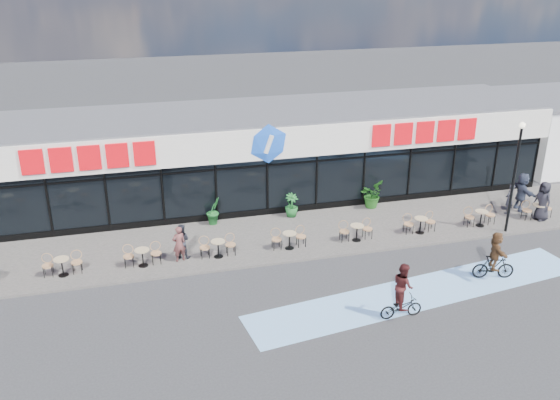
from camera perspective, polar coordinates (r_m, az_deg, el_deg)
The scene contains 23 objects.
ground at distance 23.26m, azimuth 2.88°, elevation -8.29°, with size 120.00×120.00×0.00m, color #28282B.
sidewalk at distance 27.05m, azimuth 0.04°, elevation -3.51°, with size 44.00×5.00×0.10m, color #59534F.
bike_lane at distance 23.48m, azimuth 13.46°, elevation -8.61°, with size 14.00×2.20×0.01m, color #72A3D9.
building at distance 31.12m, azimuth -2.51°, elevation 4.52°, with size 30.60×6.57×4.75m.
lamp_post at distance 28.27m, azimuth 21.72°, elevation 2.85°, with size 0.28×0.28×5.18m.
bistro_set_1 at distance 25.17m, azimuth -20.22°, elevation -5.80°, with size 1.54×0.62×0.90m.
bistro_set_2 at distance 24.98m, azimuth -13.11°, elevation -5.16°, with size 1.54×0.62×0.90m.
bistro_set_3 at distance 25.17m, azimuth -6.01°, elevation -4.44°, with size 1.54×0.62×0.90m.
bistro_set_4 at distance 25.74m, azimuth 0.86°, elevation -3.67°, with size 1.54×0.62×0.90m.
bistro_set_5 at distance 26.67m, azimuth 7.34°, elevation -2.90°, with size 1.54×0.62×0.90m.
bistro_set_6 at distance 27.91m, azimuth 13.30°, elevation -2.16°, with size 1.54×0.62×0.90m.
bistro_set_7 at distance 29.43m, azimuth 18.69°, elevation -1.47°, with size 1.54×0.62×0.90m.
bistro_set_8 at distance 31.20m, azimuth 23.51°, elevation -0.83°, with size 1.54×0.62×0.90m.
potted_plant_left at distance 28.14m, azimuth -6.41°, elevation -1.03°, with size 0.72×0.58×1.30m, color #1B5F24.
potted_plant_mid at distance 28.79m, azimuth 1.10°, elevation -0.50°, with size 0.65×0.65×1.15m, color #175320.
potted_plant_right at distance 30.20m, azimuth 8.78°, elevation 0.52°, with size 1.19×1.03×1.32m, color #1C5017.
patron_left at distance 24.85m, azimuth -9.70°, elevation -4.18°, with size 0.57×0.37×1.56m, color brown.
patron_right at distance 25.13m, azimuth -9.47°, elevation -3.92°, with size 0.73×0.57×1.51m, color #22232B.
pedestrian_a at distance 30.94m, azimuth 23.98°, elevation -0.08°, with size 0.94×0.61×1.93m, color black.
pedestrian_b at distance 31.70m, azimuth 22.26°, elevation 0.74°, with size 1.81×0.58×1.95m, color #2F3649.
pedestrian_c at distance 31.13m, azimuth 21.20°, elevation 0.10°, with size 0.56×0.37×1.53m, color black.
cyclist_a at distance 21.37m, azimuth 11.68°, elevation -8.96°, with size 1.56×0.82×2.13m.
cyclist_b at distance 24.83m, azimuth 19.97°, elevation -5.23°, with size 1.72×1.51×2.01m.
Camera 1 is at (-6.18, -19.06, 11.82)m, focal length 38.00 mm.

